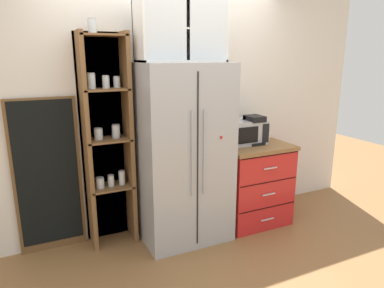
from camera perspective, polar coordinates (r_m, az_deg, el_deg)
name	(u,v)px	position (r m, az deg, el deg)	size (l,w,h in m)	color
ground_plane	(184,235)	(3.76, -1.28, -14.76)	(10.57, 10.57, 0.00)	olive
wall_back_cream	(168,109)	(3.70, -3.93, 5.69)	(4.89, 0.10, 2.55)	silver
refrigerator	(183,154)	(3.44, -1.51, -1.61)	(0.86, 0.68, 1.77)	#ADAFB5
pantry_shelf_column	(107,138)	(3.43, -13.84, 0.98)	(0.47, 0.31, 2.14)	brown
counter_cabinet	(251,182)	(3.97, 9.61, -6.18)	(0.76, 0.68, 0.90)	red
microwave	(244,132)	(3.80, 8.50, 2.01)	(0.44, 0.33, 0.26)	#ADAFB5
coffee_maker	(253,129)	(3.81, 9.93, 2.37)	(0.17, 0.20, 0.31)	black
mug_cream	(266,136)	(4.02, 12.11, 1.27)	(0.11, 0.08, 0.09)	silver
bottle_amber	(254,134)	(3.79, 10.23, 1.59)	(0.07, 0.07, 0.25)	brown
bottle_clear	(255,133)	(3.78, 10.29, 1.81)	(0.07, 0.07, 0.29)	silver
upper_cabinet	(180,30)	(3.35, -1.98, 18.27)	(0.82, 0.32, 0.58)	silver
chalkboard_menu	(48,176)	(3.51, -22.63, -4.90)	(0.60, 0.04, 1.47)	brown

